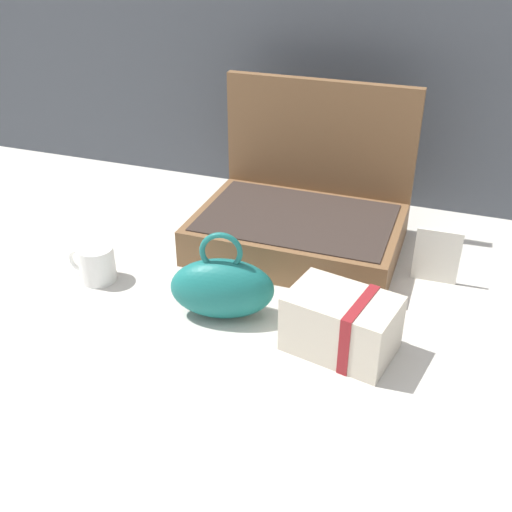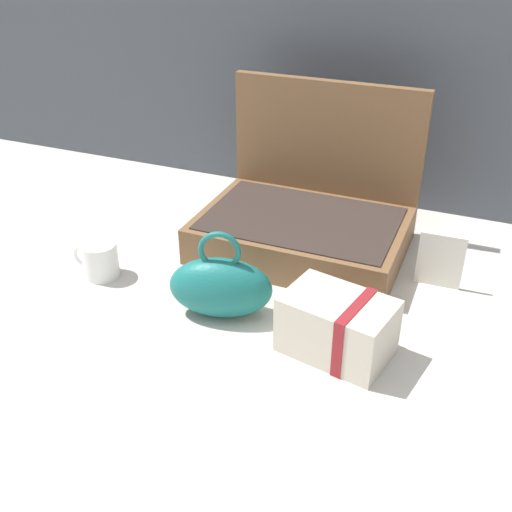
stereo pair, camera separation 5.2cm
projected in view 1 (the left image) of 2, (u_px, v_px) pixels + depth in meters
ground_plane at (249, 290)px, 1.33m from camera, size 6.00×6.00×0.00m
open_suitcase at (302, 215)px, 1.47m from camera, size 0.48×0.35×0.37m
teal_pouch_handbag at (222, 288)px, 1.21m from camera, size 0.23×0.15×0.19m
cream_toiletry_bag at (343, 324)px, 1.12m from camera, size 0.22×0.17×0.12m
coffee_mug at (96, 264)px, 1.34m from camera, size 0.11×0.08×0.08m
info_card_left at (437, 256)px, 1.33m from camera, size 0.10×0.01×0.12m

